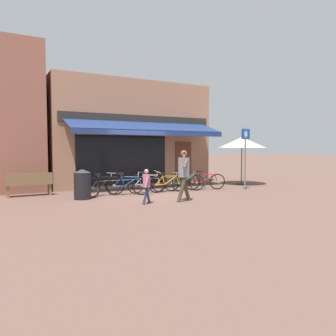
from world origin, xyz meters
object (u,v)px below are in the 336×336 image
(parking_sign, at_px, (245,152))
(pedestrian_child, at_px, (147,183))
(bicycle_blue, at_px, (128,185))
(bicycle_black, at_px, (103,186))
(bicycle_red, at_px, (205,181))
(bicycle_green, at_px, (184,182))
(pedestrian_adult, at_px, (184,170))
(cafe_parasol, at_px, (242,143))
(bicycle_silver, at_px, (148,183))
(park_bench, at_px, (29,184))
(litter_bin, at_px, (82,184))
(bicycle_orange, at_px, (168,183))

(parking_sign, bearing_deg, pedestrian_child, -166.82)
(bicycle_blue, xyz_separation_m, pedestrian_child, (-0.20, -2.10, 0.30))
(bicycle_black, bearing_deg, bicycle_red, -26.32)
(bicycle_green, height_order, parking_sign, parking_sign)
(bicycle_blue, height_order, parking_sign, parking_sign)
(pedestrian_adult, height_order, cafe_parasol, cafe_parasol)
(bicycle_blue, xyz_separation_m, bicycle_red, (3.53, -0.02, -0.02))
(bicycle_blue, distance_m, bicycle_silver, 0.97)
(bicycle_blue, relative_size, bicycle_silver, 0.91)
(bicycle_red, relative_size, parking_sign, 0.65)
(bicycle_silver, relative_size, pedestrian_adult, 1.02)
(bicycle_green, xyz_separation_m, park_bench, (-5.86, 1.41, 0.10))
(bicycle_green, height_order, litter_bin, litter_bin)
(pedestrian_child, xyz_separation_m, cafe_parasol, (6.49, 2.90, 1.38))
(bicycle_black, xyz_separation_m, pedestrian_child, (0.67, -2.40, 0.30))
(parking_sign, bearing_deg, bicycle_blue, 169.99)
(bicycle_orange, relative_size, pedestrian_adult, 0.98)
(pedestrian_child, bearing_deg, parking_sign, -172.10)
(bicycle_green, bearing_deg, bicycle_silver, -164.23)
(bicycle_black, distance_m, park_bench, 2.73)
(bicycle_blue, xyz_separation_m, litter_bin, (-1.75, -0.14, 0.14))
(cafe_parasol, bearing_deg, litter_bin, -173.39)
(pedestrian_adult, bearing_deg, litter_bin, -27.83)
(bicycle_blue, bearing_deg, bicycle_orange, 28.96)
(park_bench, bearing_deg, bicycle_orange, -18.27)
(litter_bin, relative_size, parking_sign, 0.39)
(pedestrian_adult, bearing_deg, park_bench, -32.05)
(pedestrian_child, bearing_deg, bicycle_black, -79.71)
(bicycle_blue, xyz_separation_m, bicycle_silver, (0.94, 0.23, 0.00))
(bicycle_silver, height_order, bicycle_green, bicycle_silver)
(bicycle_orange, distance_m, litter_bin, 3.51)
(bicycle_black, relative_size, pedestrian_adult, 0.93)
(pedestrian_child, distance_m, park_bench, 4.78)
(bicycle_blue, height_order, park_bench, bicycle_blue)
(bicycle_green, bearing_deg, bicycle_blue, -157.75)
(bicycle_green, height_order, pedestrian_child, pedestrian_child)
(park_bench, bearing_deg, bicycle_blue, -26.83)
(litter_bin, bearing_deg, bicycle_black, 25.78)
(pedestrian_child, height_order, parking_sign, parking_sign)
(bicycle_silver, relative_size, pedestrian_child, 1.57)
(bicycle_black, bearing_deg, pedestrian_adult, -74.16)
(bicycle_black, distance_m, bicycle_green, 3.43)
(bicycle_blue, height_order, bicycle_green, bicycle_blue)
(pedestrian_child, bearing_deg, bicycle_red, -156.03)
(pedestrian_adult, distance_m, cafe_parasol, 6.08)
(pedestrian_adult, distance_m, parking_sign, 4.16)
(litter_bin, relative_size, park_bench, 0.65)
(bicycle_blue, distance_m, bicycle_red, 3.53)
(bicycle_orange, bearing_deg, cafe_parasol, 10.45)
(litter_bin, relative_size, cafe_parasol, 0.45)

